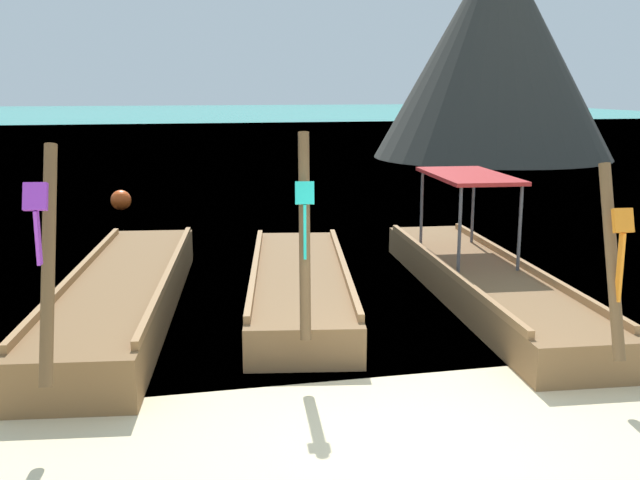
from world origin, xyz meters
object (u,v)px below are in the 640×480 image
object	(u,v)px
longtail_boat_violet_ribbon	(124,295)
karst_rock	(501,55)
longtail_boat_orange_ribbon	(483,280)
mooring_buoy_near	(121,200)
longtail_boat_turquoise_ribbon	(300,285)

from	to	relation	value
longtail_boat_violet_ribbon	karst_rock	distance (m)	26.51
longtail_boat_orange_ribbon	mooring_buoy_near	distance (m)	11.23
longtail_boat_orange_ribbon	karst_rock	distance (m)	24.07
longtail_boat_turquoise_ribbon	longtail_boat_orange_ribbon	distance (m)	2.78
karst_rock	mooring_buoy_near	world-z (taller)	karst_rock
longtail_boat_violet_ribbon	longtail_boat_turquoise_ribbon	bearing A→B (deg)	2.28
longtail_boat_turquoise_ribbon	karst_rock	distance (m)	25.01
longtail_boat_turquoise_ribbon	mooring_buoy_near	bearing A→B (deg)	107.82
longtail_boat_violet_ribbon	karst_rock	bearing A→B (deg)	53.15
karst_rock	mooring_buoy_near	size ratio (longest dim) A/B	21.04
longtail_boat_orange_ribbon	longtail_boat_turquoise_ribbon	bearing A→B (deg)	170.80
karst_rock	longtail_boat_turquoise_ribbon	bearing A→B (deg)	-122.27
mooring_buoy_near	karst_rock	bearing A→B (deg)	35.76
longtail_boat_violet_ribbon	karst_rock	world-z (taller)	karst_rock
longtail_boat_turquoise_ribbon	longtail_boat_orange_ribbon	xyz separation A→B (m)	(2.75, -0.44, 0.04)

